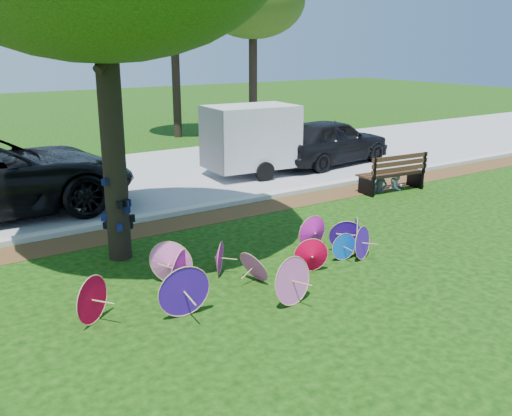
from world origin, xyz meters
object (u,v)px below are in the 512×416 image
(cargo_trailer, at_px, (251,136))
(person_right, at_px, (398,170))
(person_left, at_px, (381,171))
(dark_pickup, at_px, (330,141))
(parasol_pile, at_px, (257,261))
(park_bench, at_px, (391,172))

(cargo_trailer, height_order, person_right, cargo_trailer)
(person_left, xyz_separation_m, person_right, (0.70, 0.00, -0.06))
(dark_pickup, relative_size, person_right, 4.25)
(dark_pickup, bearing_deg, parasol_pile, 125.42)
(person_left, relative_size, person_right, 1.11)
(park_bench, bearing_deg, parasol_pile, -150.06)
(park_bench, height_order, person_left, person_left)
(cargo_trailer, relative_size, person_right, 2.47)
(cargo_trailer, xyz_separation_m, person_right, (2.58, -3.75, -0.70))
(parasol_pile, bearing_deg, person_right, 24.78)
(cargo_trailer, relative_size, person_left, 2.23)
(parasol_pile, xyz_separation_m, person_left, (6.38, 3.27, 0.24))
(person_right, bearing_deg, dark_pickup, 70.87)
(dark_pickup, xyz_separation_m, park_bench, (-1.00, -3.79, -0.26))
(person_right, bearing_deg, person_left, 170.74)
(dark_pickup, height_order, cargo_trailer, cargo_trailer)
(park_bench, bearing_deg, person_right, 12.52)
(dark_pickup, height_order, person_left, dark_pickup)
(park_bench, bearing_deg, person_left, 176.26)
(cargo_trailer, distance_m, person_right, 4.60)
(dark_pickup, xyz_separation_m, cargo_trailer, (-3.23, 0.01, 0.46))
(park_bench, distance_m, person_left, 0.36)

